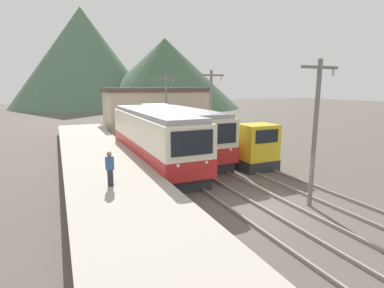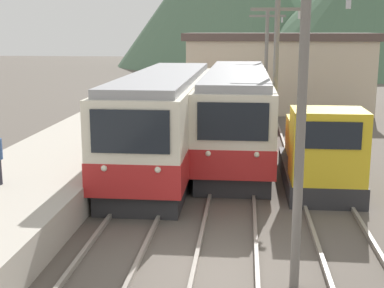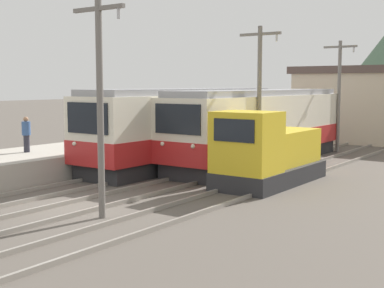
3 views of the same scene
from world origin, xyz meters
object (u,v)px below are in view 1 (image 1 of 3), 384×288
(catenary_mast_far, at_px, (166,104))
(person_on_platform, at_px, (110,167))
(commuter_train_center, at_px, (177,132))
(commuter_train_left, at_px, (153,140))
(shunting_locomotive, at_px, (243,147))
(catenary_mast_near, at_px, (315,129))
(catenary_mast_mid, at_px, (211,112))

(catenary_mast_far, distance_m, person_on_platform, 18.01)
(commuter_train_center, distance_m, person_on_platform, 11.35)
(commuter_train_left, relative_size, person_on_platform, 8.40)
(shunting_locomotive, bearing_deg, catenary_mast_near, -100.95)
(catenary_mast_near, bearing_deg, commuter_train_center, 96.77)
(commuter_train_left, distance_m, catenary_mast_near, 11.13)
(commuter_train_center, height_order, shunting_locomotive, commuter_train_center)
(commuter_train_left, height_order, person_on_platform, commuter_train_left)
(commuter_train_left, xyz_separation_m, catenary_mast_far, (4.31, 9.40, 1.83))
(commuter_train_left, height_order, catenary_mast_mid, catenary_mast_mid)
(catenary_mast_mid, distance_m, person_on_platform, 10.46)
(commuter_train_center, height_order, person_on_platform, commuter_train_center)
(catenary_mast_mid, distance_m, catenary_mast_far, 9.75)
(shunting_locomotive, bearing_deg, person_on_platform, -157.26)
(shunting_locomotive, height_order, catenary_mast_far, catenary_mast_far)
(commuter_train_left, distance_m, catenary_mast_far, 10.50)
(shunting_locomotive, bearing_deg, commuter_train_center, 120.98)
(catenary_mast_near, bearing_deg, catenary_mast_mid, 90.00)
(commuter_train_center, xyz_separation_m, catenary_mast_near, (1.51, -12.70, 1.85))
(shunting_locomotive, height_order, catenary_mast_near, catenary_mast_near)
(commuter_train_left, height_order, shunting_locomotive, commuter_train_left)
(commuter_train_center, bearing_deg, catenary_mast_mid, -62.96)
(catenary_mast_near, distance_m, catenary_mast_mid, 9.75)
(commuter_train_center, distance_m, catenary_mast_near, 12.93)
(commuter_train_left, xyz_separation_m, commuter_train_center, (2.80, 2.60, -0.03))
(commuter_train_center, relative_size, person_on_platform, 8.89)
(catenary_mast_far, height_order, person_on_platform, catenary_mast_far)
(catenary_mast_far, bearing_deg, catenary_mast_mid, -90.00)
(catenary_mast_mid, bearing_deg, shunting_locomotive, -53.84)
(commuter_train_center, distance_m, shunting_locomotive, 5.85)
(commuter_train_left, bearing_deg, commuter_train_center, 42.91)
(commuter_train_center, bearing_deg, catenary_mast_near, -83.23)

